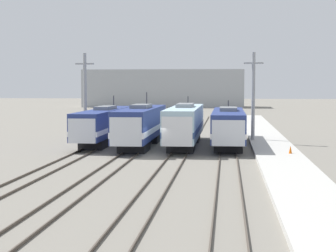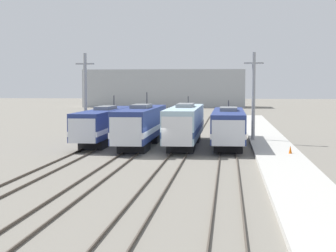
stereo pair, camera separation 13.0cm
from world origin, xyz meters
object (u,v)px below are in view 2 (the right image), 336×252
at_px(locomotive_center_left, 141,125).
at_px(traffic_cone, 290,150).
at_px(locomotive_far_right, 228,126).
at_px(locomotive_center_right, 185,124).
at_px(locomotive_far_left, 105,124).
at_px(catenary_tower_left, 85,96).
at_px(catenary_tower_right, 253,96).

xyz_separation_m(locomotive_center_left, traffic_cone, (13.87, -6.68, -1.48)).
height_order(locomotive_far_right, traffic_cone, locomotive_far_right).
bearing_deg(locomotive_center_right, traffic_cone, -38.70).
bearing_deg(locomotive_center_right, locomotive_center_left, -167.32).
bearing_deg(locomotive_center_left, locomotive_far_right, 7.13).
xyz_separation_m(locomotive_center_left, locomotive_center_right, (4.32, 0.97, 0.03)).
distance_m(locomotive_far_left, locomotive_center_left, 5.34).
relative_size(locomotive_far_left, catenary_tower_left, 2.05).
relative_size(locomotive_center_left, locomotive_center_right, 0.94).
bearing_deg(catenary_tower_right, catenary_tower_left, 180.00).
distance_m(locomotive_far_right, catenary_tower_left, 16.40).
distance_m(locomotive_far_left, locomotive_far_right, 13.12).
distance_m(locomotive_center_left, catenary_tower_right, 12.75).
bearing_deg(catenary_tower_left, catenary_tower_right, 0.00).
relative_size(catenary_tower_left, traffic_cone, 14.34).
bearing_deg(traffic_cone, locomotive_far_left, 151.62).
bearing_deg(locomotive_far_left, locomotive_center_left, -36.09).
height_order(locomotive_center_left, locomotive_far_right, locomotive_center_left).
bearing_deg(catenary_tower_left, locomotive_center_left, -37.54).
bearing_deg(locomotive_far_left, catenary_tower_right, 7.99).
bearing_deg(locomotive_far_left, traffic_cone, -28.38).
height_order(locomotive_center_left, traffic_cone, locomotive_center_left).
bearing_deg(locomotive_center_left, catenary_tower_left, 142.46).
height_order(catenary_tower_left, traffic_cone, catenary_tower_left).
height_order(locomotive_center_right, locomotive_far_right, locomotive_center_right).
relative_size(locomotive_center_left, catenary_tower_left, 1.82).
bearing_deg(catenary_tower_left, traffic_cone, -30.00).
relative_size(locomotive_far_left, traffic_cone, 29.47).
relative_size(locomotive_center_right, locomotive_far_right, 1.07).
height_order(locomotive_far_left, locomotive_center_right, locomotive_far_left).
distance_m(locomotive_far_right, catenary_tower_right, 5.77).
bearing_deg(traffic_cone, locomotive_center_right, 141.30).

